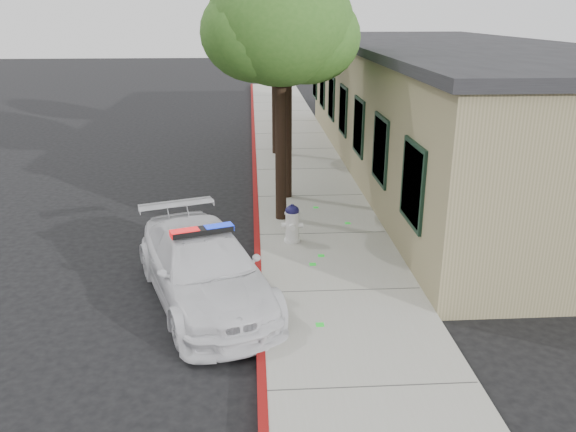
{
  "coord_description": "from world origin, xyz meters",
  "views": [
    {
      "loc": [
        -0.01,
        -9.8,
        5.21
      ],
      "look_at": [
        0.75,
        2.06,
        0.95
      ],
      "focal_mm": 35.83,
      "sensor_mm": 36.0,
      "label": 1
    }
  ],
  "objects_px": {
    "police_car": "(204,267)",
    "street_tree_near": "(281,29)",
    "clapboard_building": "(453,109)",
    "street_tree_far": "(276,32)",
    "fire_hydrant": "(292,223)",
    "street_tree_mid": "(287,22)"
  },
  "relations": [
    {
      "from": "police_car",
      "to": "street_tree_far",
      "type": "distance_m",
      "value": 12.04
    },
    {
      "from": "police_car",
      "to": "fire_hydrant",
      "type": "bearing_deg",
      "value": 34.46
    },
    {
      "from": "police_car",
      "to": "fire_hydrant",
      "type": "height_order",
      "value": "police_car"
    },
    {
      "from": "fire_hydrant",
      "to": "clapboard_building",
      "type": "bearing_deg",
      "value": 52.29
    },
    {
      "from": "police_car",
      "to": "fire_hydrant",
      "type": "relative_size",
      "value": 5.61
    },
    {
      "from": "street_tree_mid",
      "to": "street_tree_far",
      "type": "relative_size",
      "value": 1.1
    },
    {
      "from": "police_car",
      "to": "street_tree_mid",
      "type": "relative_size",
      "value": 0.8
    },
    {
      "from": "clapboard_building",
      "to": "street_tree_near",
      "type": "xyz_separation_m",
      "value": [
        -5.99,
        -4.87,
        2.68
      ]
    },
    {
      "from": "street_tree_near",
      "to": "street_tree_mid",
      "type": "distance_m",
      "value": 1.91
    },
    {
      "from": "police_car",
      "to": "street_tree_far",
      "type": "height_order",
      "value": "street_tree_far"
    },
    {
      "from": "police_car",
      "to": "street_tree_mid",
      "type": "height_order",
      "value": "street_tree_mid"
    },
    {
      "from": "street_tree_near",
      "to": "street_tree_mid",
      "type": "height_order",
      "value": "street_tree_mid"
    },
    {
      "from": "clapboard_building",
      "to": "police_car",
      "type": "relative_size",
      "value": 4.14
    },
    {
      "from": "clapboard_building",
      "to": "street_tree_far",
      "type": "height_order",
      "value": "street_tree_far"
    },
    {
      "from": "clapboard_building",
      "to": "fire_hydrant",
      "type": "distance_m",
      "value": 8.83
    },
    {
      "from": "police_car",
      "to": "clapboard_building",
      "type": "bearing_deg",
      "value": 30.29
    },
    {
      "from": "street_tree_near",
      "to": "street_tree_mid",
      "type": "bearing_deg",
      "value": 81.96
    },
    {
      "from": "police_car",
      "to": "street_tree_near",
      "type": "height_order",
      "value": "street_tree_near"
    },
    {
      "from": "police_car",
      "to": "street_tree_mid",
      "type": "xyz_separation_m",
      "value": [
        1.93,
        5.96,
        4.24
      ]
    },
    {
      "from": "street_tree_near",
      "to": "street_tree_far",
      "type": "relative_size",
      "value": 1.08
    },
    {
      "from": "fire_hydrant",
      "to": "street_tree_near",
      "type": "bearing_deg",
      "value": 100.3
    },
    {
      "from": "clapboard_building",
      "to": "street_tree_near",
      "type": "relative_size",
      "value": 3.35
    }
  ]
}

